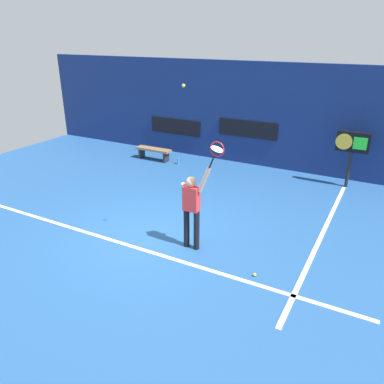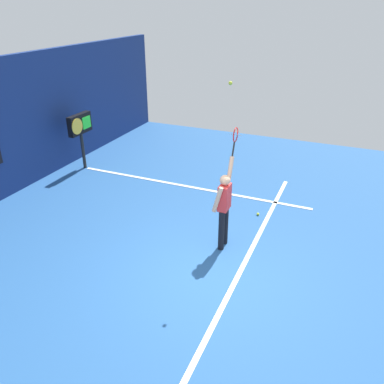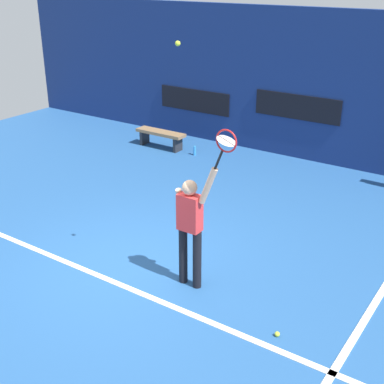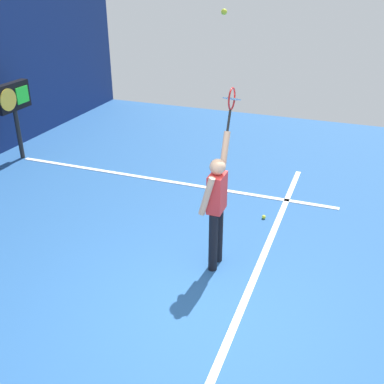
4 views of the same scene
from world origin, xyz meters
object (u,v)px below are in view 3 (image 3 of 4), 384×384
(tennis_ball, at_px, (178,43))
(water_bottle, at_px, (195,151))
(spare_ball, at_px, (277,334))
(court_bench, at_px, (161,135))
(tennis_player, at_px, (190,224))
(tennis_racket, at_px, (225,143))

(tennis_ball, height_order, water_bottle, tennis_ball)
(spare_ball, bearing_deg, court_bench, 138.34)
(tennis_player, height_order, tennis_ball, tennis_ball)
(tennis_ball, xyz_separation_m, spare_ball, (1.76, -0.30, -3.50))
(tennis_ball, height_order, court_bench, tennis_ball)
(tennis_ball, relative_size, spare_ball, 1.00)
(water_bottle, distance_m, spare_ball, 7.17)
(tennis_player, bearing_deg, tennis_racket, -0.44)
(tennis_ball, distance_m, water_bottle, 6.78)
(tennis_player, height_order, water_bottle, tennis_player)
(court_bench, xyz_separation_m, spare_ball, (5.93, -5.28, -0.30))
(court_bench, distance_m, spare_ball, 7.95)
(tennis_player, height_order, court_bench, tennis_player)
(tennis_racket, height_order, court_bench, tennis_racket)
(tennis_racket, bearing_deg, court_bench, 134.73)
(tennis_player, distance_m, court_bench, 6.56)
(court_bench, bearing_deg, spare_ball, -41.66)
(tennis_ball, bearing_deg, water_bottle, 121.87)
(court_bench, relative_size, water_bottle, 5.83)
(tennis_ball, relative_size, water_bottle, 0.28)
(tennis_racket, relative_size, court_bench, 0.45)
(tennis_player, distance_m, tennis_ball, 2.53)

